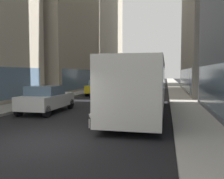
# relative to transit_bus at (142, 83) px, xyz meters

# --- Properties ---
(ground_plane) EXTENTS (120.00, 120.00, 0.00)m
(ground_plane) POSITION_rel_transit_bus_xyz_m (-2.80, 28.35, -1.78)
(ground_plane) COLOR black
(sidewalk_left) EXTENTS (2.40, 110.00, 0.15)m
(sidewalk_left) POSITION_rel_transit_bus_xyz_m (-8.50, 28.35, -1.70)
(sidewalk_left) COLOR gray
(sidewalk_left) RESTS_ON ground
(sidewalk_right) EXTENTS (2.40, 110.00, 0.15)m
(sidewalk_right) POSITION_rel_transit_bus_xyz_m (2.90, 28.35, -1.70)
(sidewalk_right) COLOR #ADA89E
(sidewalk_right) RESTS_ON ground
(transit_bus) EXTENTS (2.78, 11.53, 3.05)m
(transit_bus) POSITION_rel_transit_bus_xyz_m (0.00, 0.00, 0.00)
(transit_bus) COLOR silver
(transit_bus) RESTS_ON ground
(car_grey_wagon) EXTENTS (1.89, 4.25, 1.62)m
(car_grey_wagon) POSITION_rel_transit_bus_xyz_m (0.00, 18.26, -0.95)
(car_grey_wagon) COLOR slate
(car_grey_wagon) RESTS_ON ground
(car_black_suv) EXTENTS (1.79, 3.96, 1.62)m
(car_black_suv) POSITION_rel_transit_bus_xyz_m (-1.60, 26.38, -0.96)
(car_black_suv) COLOR black
(car_black_suv) RESTS_ON ground
(car_white_van) EXTENTS (1.87, 4.13, 1.62)m
(car_white_van) POSITION_rel_transit_bus_xyz_m (-5.60, -0.86, -0.96)
(car_white_van) COLOR silver
(car_white_van) RESTS_ON ground
(car_yellow_taxi) EXTENTS (1.83, 4.77, 1.62)m
(car_yellow_taxi) POSITION_rel_transit_bus_xyz_m (-5.60, 10.90, -0.95)
(car_yellow_taxi) COLOR yellow
(car_yellow_taxi) RESTS_ON ground
(box_truck) EXTENTS (2.30, 7.50, 3.05)m
(box_truck) POSITION_rel_transit_bus_xyz_m (-4.00, 32.58, -0.11)
(box_truck) COLOR silver
(box_truck) RESTS_ON ground
(dalmatian_dog) EXTENTS (0.22, 0.96, 0.72)m
(dalmatian_dog) POSITION_rel_transit_bus_xyz_m (-1.73, -4.01, -1.26)
(dalmatian_dog) COLOR white
(dalmatian_dog) RESTS_ON ground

